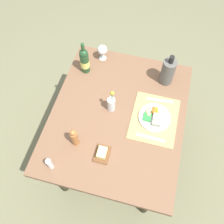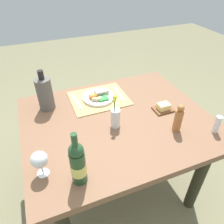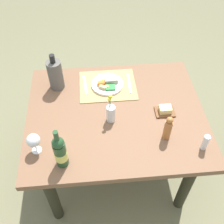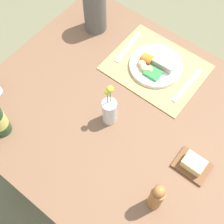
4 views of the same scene
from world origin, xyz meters
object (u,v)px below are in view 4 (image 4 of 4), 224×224
(fork, at_px, (187,86))
(pepper_mill, at_px, (156,197))
(dinner_plate, at_px, (156,65))
(knife, at_px, (128,47))
(dining_table, at_px, (125,126))
(butter_dish, at_px, (193,164))
(flower_vase, at_px, (109,110))
(cooler_bottle, at_px, (95,9))

(fork, bearing_deg, pepper_mill, 109.81)
(dinner_plate, relative_size, knife, 1.16)
(pepper_mill, bearing_deg, dinner_plate, -56.38)
(fork, bearing_deg, knife, -1.06)
(dining_table, xyz_separation_m, butter_dish, (-0.33, 0.03, 0.13))
(dinner_plate, distance_m, pepper_mill, 0.60)
(fork, bearing_deg, dinner_plate, 2.24)
(flower_vase, xyz_separation_m, pepper_mill, (-0.33, 0.17, 0.02))
(dining_table, bearing_deg, dinner_plate, -82.26)
(butter_dish, relative_size, flower_vase, 0.58)
(dining_table, xyz_separation_m, flower_vase, (0.04, 0.06, 0.18))
(knife, bearing_deg, dinner_plate, 168.96)
(fork, xyz_separation_m, pepper_mill, (-0.17, 0.50, 0.08))
(butter_dish, bearing_deg, dinner_plate, -38.76)
(fork, bearing_deg, dining_table, 65.92)
(dinner_plate, height_order, flower_vase, flower_vase)
(flower_vase, relative_size, cooler_bottle, 0.78)
(dinner_plate, height_order, pepper_mill, pepper_mill)
(knife, distance_m, flower_vase, 0.38)
(fork, relative_size, knife, 1.03)
(fork, height_order, butter_dish, butter_dish)
(knife, distance_m, cooler_bottle, 0.23)
(dining_table, xyz_separation_m, cooler_bottle, (0.40, -0.29, 0.23))
(butter_dish, bearing_deg, knife, -30.38)
(fork, distance_m, pepper_mill, 0.53)
(knife, bearing_deg, butter_dish, 144.30)
(dining_table, relative_size, knife, 5.94)
(dining_table, bearing_deg, knife, -54.70)
(dinner_plate, bearing_deg, dining_table, 97.74)
(cooler_bottle, bearing_deg, dining_table, 143.85)
(flower_vase, distance_m, pepper_mill, 0.37)
(dining_table, relative_size, flower_vase, 5.38)
(dinner_plate, bearing_deg, fork, -179.13)
(cooler_bottle, bearing_deg, pepper_mill, 142.99)
(knife, height_order, cooler_bottle, cooler_bottle)
(dining_table, distance_m, dinner_plate, 0.30)
(butter_dish, bearing_deg, flower_vase, 4.97)
(dinner_plate, distance_m, flower_vase, 0.33)
(butter_dish, bearing_deg, fork, -55.62)
(dining_table, xyz_separation_m, fork, (-0.13, -0.27, 0.12))
(dining_table, height_order, dinner_plate, dinner_plate)
(pepper_mill, xyz_separation_m, cooler_bottle, (0.70, -0.52, 0.03))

